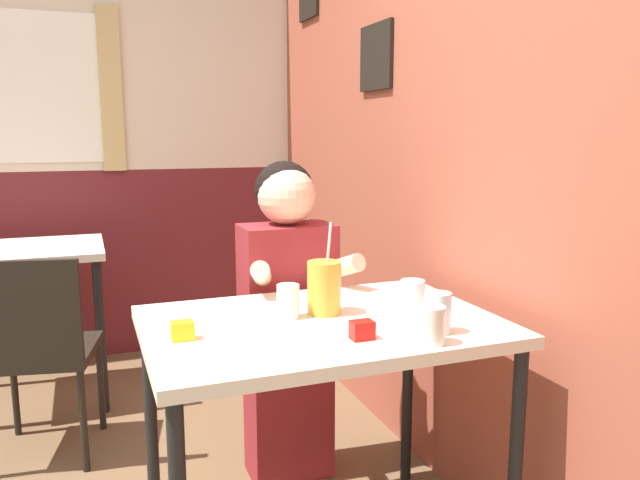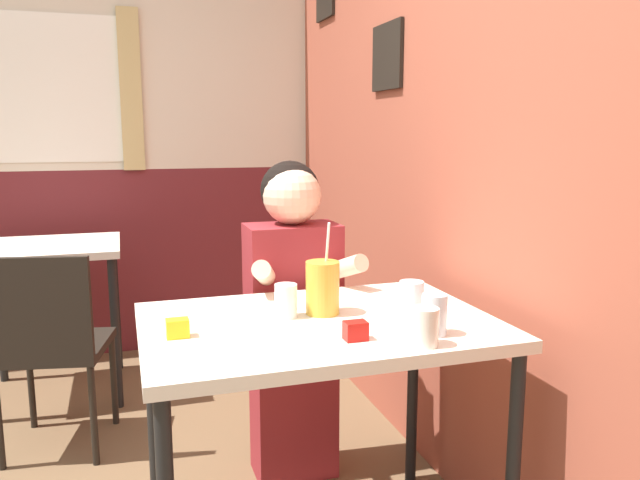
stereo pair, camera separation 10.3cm
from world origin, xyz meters
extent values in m
cube|color=#9E4C38|center=(1.14, 1.21, 1.35)|extent=(0.06, 4.41, 2.70)
cube|color=black|center=(1.10, 1.14, 1.63)|extent=(0.02, 0.29, 0.28)
cube|color=beige|center=(0.00, 2.44, 1.90)|extent=(5.22, 0.06, 1.60)
cube|color=maroon|center=(0.00, 2.44, 0.55)|extent=(5.22, 0.06, 1.10)
cube|color=white|center=(-0.33, 2.41, 1.55)|extent=(0.67, 0.01, 0.80)
cube|color=tan|center=(0.07, 2.39, 1.55)|extent=(0.12, 0.02, 0.90)
cube|color=beige|center=(0.52, 0.28, 0.75)|extent=(1.01, 0.71, 0.04)
cylinder|color=black|center=(0.99, -0.04, 0.37)|extent=(0.04, 0.04, 0.74)
cylinder|color=black|center=(0.05, 0.59, 0.37)|extent=(0.04, 0.04, 0.74)
cylinder|color=black|center=(0.99, 0.59, 0.37)|extent=(0.04, 0.04, 0.74)
cube|color=beige|center=(-0.37, 1.88, 0.75)|extent=(0.67, 0.61, 0.04)
cylinder|color=black|center=(-0.07, 1.61, 0.37)|extent=(0.04, 0.04, 0.74)
cylinder|color=black|center=(-0.07, 2.14, 0.37)|extent=(0.04, 0.04, 0.74)
cube|color=black|center=(-0.30, 1.29, 0.43)|extent=(0.47, 0.47, 0.04)
cube|color=black|center=(-0.34, 1.11, 0.65)|extent=(0.40, 0.11, 0.40)
cylinder|color=black|center=(-0.44, 1.51, 0.21)|extent=(0.03, 0.03, 0.42)
cylinder|color=black|center=(-0.09, 1.43, 0.21)|extent=(0.03, 0.03, 0.42)
cylinder|color=black|center=(-0.16, 1.08, 0.21)|extent=(0.03, 0.03, 0.42)
cube|color=maroon|center=(0.58, 0.79, 0.23)|extent=(0.31, 0.20, 0.45)
cube|color=maroon|center=(0.58, 0.79, 0.72)|extent=(0.34, 0.20, 0.53)
sphere|color=black|center=(0.58, 0.82, 1.10)|extent=(0.22, 0.22, 0.22)
sphere|color=beige|center=(0.58, 0.79, 1.09)|extent=(0.21, 0.21, 0.21)
cylinder|color=beige|center=(0.44, 0.65, 0.83)|extent=(0.14, 0.27, 0.15)
cylinder|color=beige|center=(0.72, 0.65, 0.83)|extent=(0.14, 0.27, 0.15)
cylinder|color=gold|center=(0.55, 0.34, 0.85)|extent=(0.10, 0.10, 0.16)
cylinder|color=white|center=(0.57, 0.34, 0.98)|extent=(0.01, 0.04, 0.14)
cylinder|color=silver|center=(0.80, 0.24, 0.82)|extent=(0.07, 0.07, 0.10)
cylinder|color=silver|center=(0.44, 0.33, 0.82)|extent=(0.07, 0.07, 0.10)
cylinder|color=silver|center=(0.71, -0.02, 0.82)|extent=(0.07, 0.07, 0.10)
cylinder|color=silver|center=(0.78, 0.06, 0.83)|extent=(0.07, 0.07, 0.11)
cube|color=#B7140F|center=(0.56, 0.08, 0.80)|extent=(0.06, 0.04, 0.05)
cube|color=yellow|center=(0.11, 0.24, 0.80)|extent=(0.06, 0.04, 0.05)
camera|label=1|loc=(-0.11, -1.36, 1.31)|focal=35.00mm
camera|label=2|loc=(-0.01, -1.39, 1.31)|focal=35.00mm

